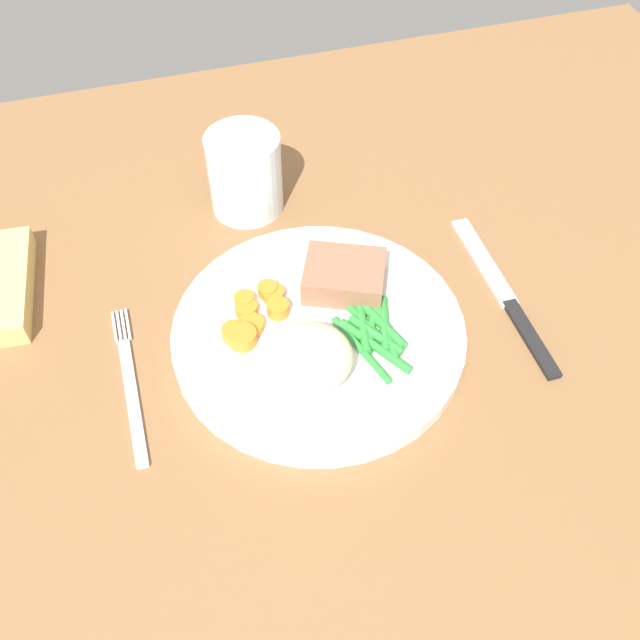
% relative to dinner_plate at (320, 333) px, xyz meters
% --- Properties ---
extents(dining_table, '(1.20, 0.90, 0.02)m').
position_rel_dinner_plate_xyz_m(dining_table, '(-0.00, 0.01, -0.02)').
color(dining_table, brown).
rests_on(dining_table, ground).
extents(dinner_plate, '(0.26, 0.26, 0.02)m').
position_rel_dinner_plate_xyz_m(dinner_plate, '(0.00, 0.00, 0.00)').
color(dinner_plate, white).
rests_on(dinner_plate, dining_table).
extents(meat_portion, '(0.09, 0.08, 0.03)m').
position_rel_dinner_plate_xyz_m(meat_portion, '(0.03, 0.04, 0.02)').
color(meat_portion, '#936047').
rests_on(meat_portion, dinner_plate).
extents(mashed_potatoes, '(0.07, 0.07, 0.05)m').
position_rel_dinner_plate_xyz_m(mashed_potatoes, '(-0.02, -0.05, 0.03)').
color(mashed_potatoes, beige).
rests_on(mashed_potatoes, dinner_plate).
extents(carrot_slices, '(0.06, 0.07, 0.01)m').
position_rel_dinner_plate_xyz_m(carrot_slices, '(-0.05, 0.02, 0.01)').
color(carrot_slices, orange).
rests_on(carrot_slices, dinner_plate).
extents(green_beans, '(0.06, 0.11, 0.01)m').
position_rel_dinner_plate_xyz_m(green_beans, '(0.04, -0.02, 0.01)').
color(green_beans, '#2D8C38').
rests_on(green_beans, dinner_plate).
extents(fork, '(0.01, 0.17, 0.00)m').
position_rel_dinner_plate_xyz_m(fork, '(-0.17, -0.00, -0.01)').
color(fork, silver).
rests_on(fork, dining_table).
extents(knife, '(0.02, 0.21, 0.01)m').
position_rel_dinner_plate_xyz_m(knife, '(0.18, -0.00, -0.01)').
color(knife, black).
rests_on(knife, dining_table).
extents(water_glass, '(0.07, 0.07, 0.08)m').
position_rel_dinner_plate_xyz_m(water_glass, '(-0.02, 0.19, 0.03)').
color(water_glass, silver).
rests_on(water_glass, dining_table).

